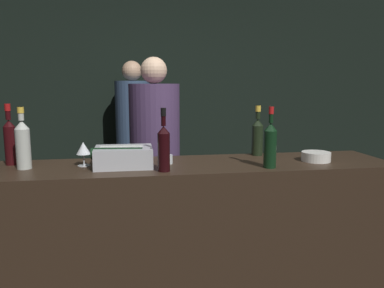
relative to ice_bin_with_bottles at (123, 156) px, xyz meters
name	(u,v)px	position (x,y,z in m)	size (l,w,h in m)	color
wall_back_chalkboard	(163,93)	(0.43, 2.22, 0.33)	(6.40, 0.06, 2.80)	black
bar_counter	(193,241)	(0.43, 0.02, -0.57)	(2.52, 0.57, 1.01)	#2D2116
ice_bin_with_bottles	(123,156)	(0.00, 0.00, 0.00)	(0.36, 0.26, 0.12)	#B7BABF
bowl_white	(316,156)	(1.22, -0.03, -0.03)	(0.18, 0.18, 0.06)	silver
wine_glass	(83,149)	(-0.23, 0.06, 0.04)	(0.09, 0.09, 0.15)	silver
candle_votive	(166,159)	(0.27, 0.05, -0.04)	(0.08, 0.08, 0.05)	silver
champagne_bottle	(257,135)	(0.92, 0.23, 0.08)	(0.08, 0.08, 0.35)	black
rose_wine_bottle	(23,143)	(-0.57, 0.03, 0.09)	(0.08, 0.08, 0.36)	#B2B7AD
red_wine_bottle_black_foil	(164,146)	(0.23, -0.16, 0.08)	(0.07, 0.07, 0.36)	black
red_wine_bottle_burgundy	(270,144)	(0.86, -0.16, 0.08)	(0.08, 0.08, 0.36)	black
red_wine_bottle_tall	(10,139)	(-0.68, 0.17, 0.09)	(0.07, 0.07, 0.37)	black
person_in_hoodie	(155,153)	(0.24, 0.78, -0.13)	(0.41, 0.41, 1.71)	black
person_blond_tee	(133,134)	(0.07, 1.84, -0.10)	(0.37, 0.37, 1.75)	black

